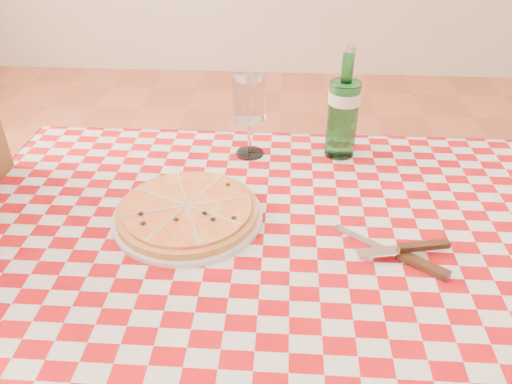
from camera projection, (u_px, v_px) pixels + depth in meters
The scene contains 6 objects.
dining_table at pixel (264, 270), 1.05m from camera, with size 1.20×0.80×0.75m.
tablecloth at pixel (264, 235), 1.00m from camera, with size 1.30×0.90×0.01m, color #A40A10.
pizza_plate at pixel (188, 210), 1.03m from camera, with size 0.31×0.31×0.04m, color gold, non-canonical shape.
water_bottle at pixel (344, 103), 1.20m from camera, with size 0.08×0.08×0.28m, color #1A6B29, non-canonical shape.
wine_glass at pixel (249, 117), 1.22m from camera, with size 0.08×0.08×0.20m, color silver, non-canonical shape.
cutlery at pixel (398, 251), 0.93m from camera, with size 0.25×0.21×0.03m, color silver, non-canonical shape.
Camera 1 is at (0.03, -0.79, 1.38)m, focal length 35.00 mm.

